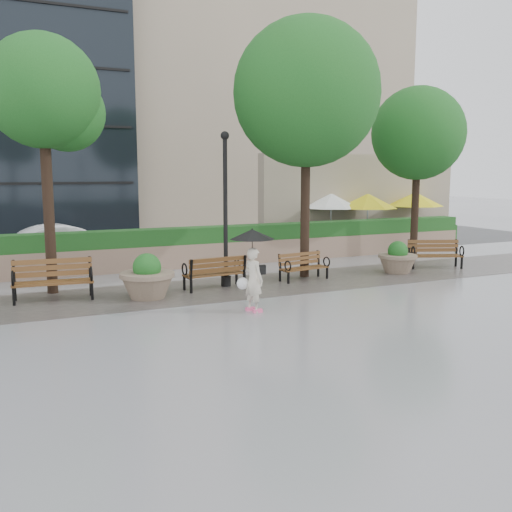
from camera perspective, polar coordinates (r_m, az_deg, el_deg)
name	(u,v)px	position (r m, az deg, el deg)	size (l,w,h in m)	color
ground	(269,312)	(13.30, 1.36, -5.66)	(100.00, 100.00, 0.00)	gray
cobble_strip	(222,288)	(15.98, -3.39, -3.25)	(28.00, 3.20, 0.01)	#383330
hedge_wall	(179,248)	(19.60, -7.69, 0.81)	(24.00, 0.80, 1.35)	#8E735C
cafe_wall	(360,199)	(26.42, 10.40, 5.60)	(10.00, 0.60, 4.00)	tan
cafe_hedge	(380,239)	(24.48, 12.30, 1.69)	(8.00, 0.50, 0.90)	#184A1A
asphalt_street	(150,252)	(23.51, -10.54, 0.37)	(40.00, 7.00, 0.00)	black
bldg_stone	(252,65)	(38.57, -0.40, 18.52)	(18.00, 10.00, 20.00)	tan
bench_1	(54,289)	(15.30, -19.59, -3.10)	(2.00, 0.94, 1.04)	brown
bench_2	(215,279)	(15.89, -4.14, -2.34)	(1.77, 0.83, 0.92)	brown
bench_3	(304,272)	(17.18, 4.79, -1.64)	(1.60, 0.81, 0.82)	brown
bench_4	(435,260)	(20.23, 17.45, -0.37)	(1.86, 1.29, 0.94)	brown
planter_left	(147,281)	(14.91, -10.82, -2.46)	(1.40, 1.40, 1.17)	#7F6B56
planter_right	(397,260)	(18.90, 13.97, -0.44)	(1.24, 1.24, 1.04)	#7F6B56
lamppost	(225,219)	(16.02, -3.07, 3.70)	(0.28, 0.28, 4.34)	black
tree_0	(49,98)	(16.18, -20.03, 14.62)	(3.08, 2.92, 6.74)	black
tree_1	(310,98)	(17.79, 5.39, 15.43)	(4.40, 4.40, 7.76)	black
tree_2	(420,137)	(22.77, 16.06, 11.37)	(3.55, 3.47, 6.40)	black
patio_umb_white	(331,201)	(24.70, 7.53, 5.46)	(2.50, 2.50, 2.30)	black
patio_umb_yellow_a	(368,201)	(24.82, 11.12, 5.39)	(2.50, 2.50, 2.30)	black
patio_umb_yellow_b	(415,200)	(26.87, 15.63, 5.46)	(2.50, 2.50, 2.30)	black
car_right	(67,243)	(21.64, -18.40, 1.21)	(1.44, 4.14, 1.36)	silver
pedestrian	(253,262)	(13.17, -0.32, -0.60)	(1.05, 1.05, 1.92)	beige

